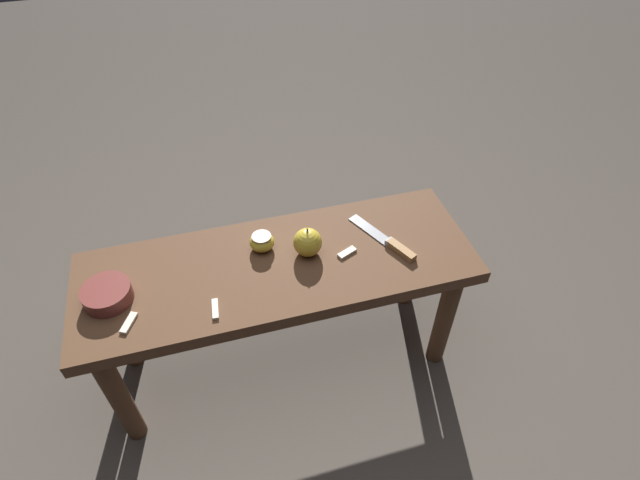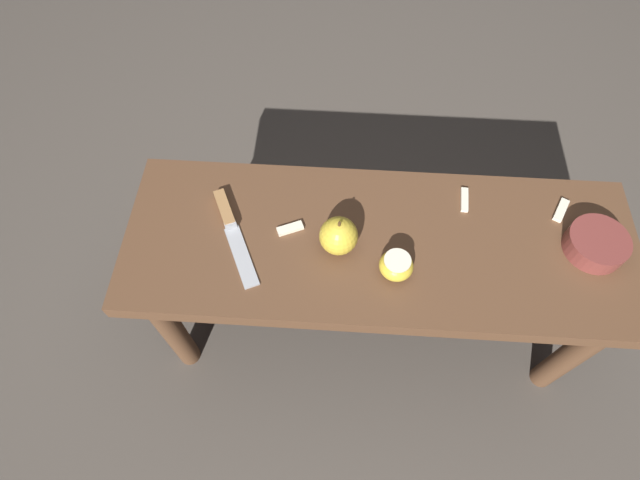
# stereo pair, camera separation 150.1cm
# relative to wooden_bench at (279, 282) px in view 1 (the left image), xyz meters

# --- Properties ---
(ground_plane) EXTENTS (8.00, 8.00, 0.00)m
(ground_plane) POSITION_rel_wooden_bench_xyz_m (0.00, 0.00, -0.39)
(ground_plane) COLOR #4C443D
(wooden_bench) EXTENTS (1.10, 0.38, 0.47)m
(wooden_bench) POSITION_rel_wooden_bench_xyz_m (0.00, 0.00, 0.00)
(wooden_bench) COLOR brown
(wooden_bench) RESTS_ON ground_plane
(knife) EXTENTS (0.13, 0.23, 0.02)m
(knife) POSITION_rel_wooden_bench_xyz_m (-0.33, 0.02, 0.09)
(knife) COLOR #9EA0A5
(knife) RESTS_ON wooden_bench
(apple_whole) EXTENTS (0.08, 0.08, 0.09)m
(apple_whole) POSITION_rel_wooden_bench_xyz_m (-0.09, -0.02, 0.12)
(apple_whole) COLOR gold
(apple_whole) RESTS_ON wooden_bench
(apple_cut) EXTENTS (0.07, 0.07, 0.05)m
(apple_cut) POSITION_rel_wooden_bench_xyz_m (0.03, -0.07, 0.10)
(apple_cut) COLOR gold
(apple_cut) RESTS_ON wooden_bench
(apple_slice_near_knife) EXTENTS (0.04, 0.06, 0.01)m
(apple_slice_near_knife) POSITION_rel_wooden_bench_xyz_m (0.39, 0.10, 0.08)
(apple_slice_near_knife) COLOR silver
(apple_slice_near_knife) RESTS_ON wooden_bench
(apple_slice_center) EXTENTS (0.02, 0.06, 0.01)m
(apple_slice_center) POSITION_rel_wooden_bench_xyz_m (0.18, 0.12, 0.08)
(apple_slice_center) COLOR silver
(apple_slice_center) RESTS_ON wooden_bench
(apple_slice_near_bowl) EXTENTS (0.06, 0.04, 0.01)m
(apple_slice_near_bowl) POSITION_rel_wooden_bench_xyz_m (-0.19, 0.02, 0.08)
(apple_slice_near_bowl) COLOR silver
(apple_slice_near_bowl) RESTS_ON wooden_bench
(bowl) EXTENTS (0.12, 0.12, 0.04)m
(bowl) POSITION_rel_wooden_bench_xyz_m (0.44, 0.01, 0.10)
(bowl) COLOR brown
(bowl) RESTS_ON wooden_bench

